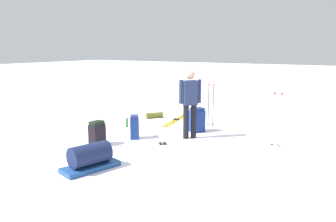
# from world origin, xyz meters

# --- Properties ---
(ground_plane) EXTENTS (80.00, 80.00, 0.00)m
(ground_plane) POSITION_xyz_m (0.00, 0.00, 0.00)
(ground_plane) COLOR white
(skier_standing) EXTENTS (0.42, 0.43, 1.70)m
(skier_standing) POSITION_xyz_m (-0.45, -0.31, 0.95)
(skier_standing) COLOR black
(skier_standing) RESTS_ON ground_plane
(ski_pair_near) EXTENTS (1.32, 1.35, 0.05)m
(ski_pair_near) POSITION_xyz_m (-0.18, 0.55, 0.01)
(ski_pair_near) COLOR silver
(ski_pair_near) RESTS_ON ground_plane
(ski_pair_far) EXTENTS (0.51, 1.99, 0.05)m
(ski_pair_far) POSITION_xyz_m (0.87, -1.92, 0.01)
(ski_pair_far) COLOR gold
(ski_pair_far) RESTS_ON ground_plane
(backpack_large_dark) EXTENTS (0.42, 0.45, 0.65)m
(backpack_large_dark) POSITION_xyz_m (-0.31, -0.98, 0.32)
(backpack_large_dark) COLOR navy
(backpack_large_dark) RESTS_ON ground_plane
(backpack_bright) EXTENTS (0.26, 0.36, 0.57)m
(backpack_bright) POSITION_xyz_m (1.12, 1.33, 0.28)
(backpack_bright) COLOR black
(backpack_bright) RESTS_ON ground_plane
(backpack_small_spare) EXTENTS (0.35, 0.37, 0.59)m
(backpack_small_spare) POSITION_xyz_m (0.72, 0.43, 0.29)
(backpack_small_spare) COLOR navy
(backpack_small_spare) RESTS_ON ground_plane
(ski_poles_planted_near) EXTENTS (0.20, 0.11, 1.23)m
(ski_poles_planted_near) POSITION_xyz_m (-0.37, -1.75, 0.68)
(ski_poles_planted_near) COLOR black
(ski_poles_planted_near) RESTS_ON ground_plane
(ski_poles_planted_far) EXTENTS (0.21, 0.11, 1.26)m
(ski_poles_planted_far) POSITION_xyz_m (-2.47, -0.63, 0.70)
(ski_poles_planted_far) COLOR #B9BCBF
(ski_poles_planted_far) RESTS_ON ground_plane
(gear_sled) EXTENTS (0.71, 1.15, 0.49)m
(gear_sled) POSITION_xyz_m (0.14, 2.56, 0.22)
(gear_sled) COLOR #1E498D
(gear_sled) RESTS_ON ground_plane
(sleeping_mat_rolled) EXTENTS (0.48, 0.54, 0.18)m
(sleeping_mat_rolled) POSITION_xyz_m (1.64, -1.86, 0.09)
(sleeping_mat_rolled) COLOR brown
(sleeping_mat_rolled) RESTS_ON ground_plane
(thermos_bottle) EXTENTS (0.07, 0.07, 0.26)m
(thermos_bottle) POSITION_xyz_m (1.62, -0.41, 0.13)
(thermos_bottle) COLOR #1E6F2B
(thermos_bottle) RESTS_ON ground_plane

